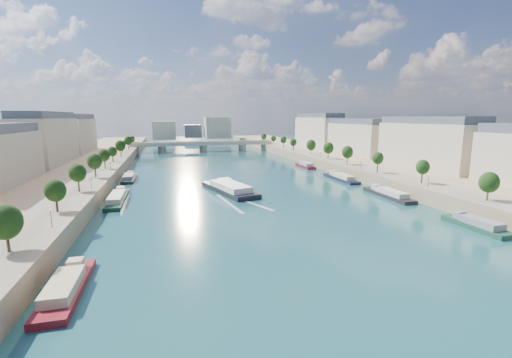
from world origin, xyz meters
TOP-DOWN VIEW (x-y plane):
  - ground at (0.00, 100.00)m, footprint 700.00×700.00m
  - quay_left at (-72.00, 100.00)m, footprint 44.00×520.00m
  - quay_right at (72.00, 100.00)m, footprint 44.00×520.00m
  - pave_left at (-57.00, 100.00)m, footprint 14.00×520.00m
  - pave_right at (57.00, 100.00)m, footprint 14.00×520.00m
  - trees_left at (-55.00, 102.00)m, footprint 4.80×268.80m
  - trees_right at (55.00, 110.00)m, footprint 4.80×268.80m
  - lamps_left at (-52.50, 90.00)m, footprint 0.36×200.36m
  - lamps_right at (52.50, 105.00)m, footprint 0.36×200.36m
  - buildings_left at (-85.00, 112.00)m, footprint 16.00×226.00m
  - buildings_right at (85.00, 112.00)m, footprint 16.00×226.00m
  - skyline at (3.19, 319.52)m, footprint 79.00×42.00m
  - bridge at (0.00, 230.56)m, footprint 112.00×12.00m
  - tour_barge at (-6.97, 76.97)m, footprint 17.25×33.30m
  - wake at (-6.97, 60.48)m, footprint 14.34×25.90m
  - moored_barges_left at (-45.50, 44.56)m, footprint 5.00×155.65m
  - moored_barges_right at (45.50, 53.82)m, footprint 5.00×164.38m

SIDE VIEW (x-z plane):
  - ground at x=0.00m, z-range 0.00..0.00m
  - wake at x=-6.97m, z-range 0.00..0.04m
  - moored_barges_left at x=-45.50m, z-range -0.96..2.64m
  - moored_barges_right at x=45.50m, z-range -0.96..2.64m
  - tour_barge at x=-6.97m, z-range -0.88..3.46m
  - quay_left at x=-72.00m, z-range 0.00..5.00m
  - quay_right at x=72.00m, z-range 0.00..5.00m
  - pave_left at x=-57.00m, z-range 5.00..5.10m
  - pave_right at x=57.00m, z-range 5.00..5.10m
  - bridge at x=0.00m, z-range 1.01..9.16m
  - lamps_left at x=-52.50m, z-range 5.64..9.92m
  - lamps_right at x=52.50m, z-range 5.64..9.92m
  - trees_left at x=-55.00m, z-range 6.35..14.61m
  - trees_right at x=55.00m, z-range 6.35..14.61m
  - skyline at x=3.19m, z-range 3.66..25.66m
  - buildings_left at x=-85.00m, z-range 4.85..28.05m
  - buildings_right at x=85.00m, z-range 4.85..28.05m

